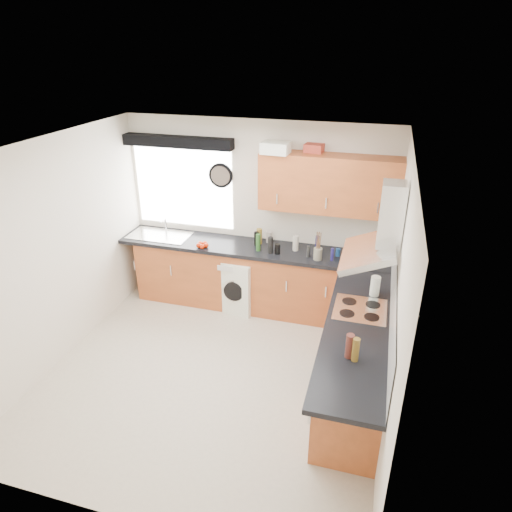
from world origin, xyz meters
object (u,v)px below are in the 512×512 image
(washing_machine, at_px, (240,282))
(extractor_hood, at_px, (380,233))
(oven, at_px, (356,349))
(upper_cabinets, at_px, (329,184))

(washing_machine, bearing_deg, extractor_hood, -22.84)
(oven, height_order, washing_machine, oven)
(oven, relative_size, washing_machine, 1.13)
(upper_cabinets, bearing_deg, extractor_hood, -63.87)
(extractor_hood, relative_size, upper_cabinets, 0.46)
(oven, xyz_separation_m, extractor_hood, (0.10, -0.00, 1.34))
(upper_cabinets, bearing_deg, washing_machine, -170.40)
(oven, distance_m, extractor_hood, 1.35)
(oven, bearing_deg, extractor_hood, -0.00)
(oven, distance_m, washing_machine, 2.01)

